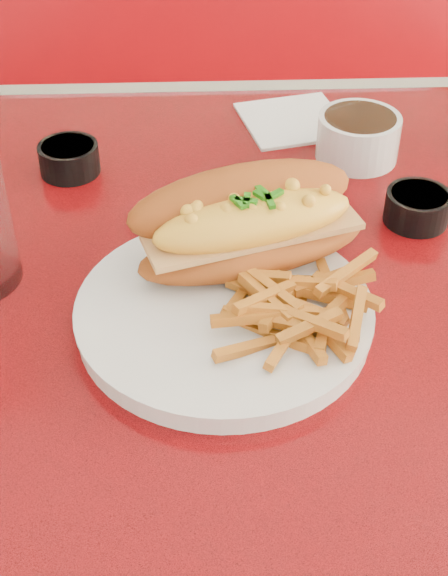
{
  "coord_description": "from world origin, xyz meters",
  "views": [
    {
      "loc": [
        -0.13,
        -0.61,
        1.25
      ],
      "look_at": [
        -0.11,
        -0.07,
        0.81
      ],
      "focal_mm": 50.0,
      "sensor_mm": 36.0,
      "label": 1
    }
  ],
  "objects_px": {
    "booth_bench_far": "(259,211)",
    "sauce_cup_right": "(417,206)",
    "dinner_plate": "(224,313)",
    "fork": "(254,264)",
    "diner_table": "(320,383)",
    "sauce_cup_left": "(69,157)",
    "mac_hoagie": "(249,222)",
    "gravy_ramekin": "(358,136)"
  },
  "relations": [
    {
      "from": "diner_table",
      "to": "fork",
      "type": "distance_m",
      "value": 0.2
    },
    {
      "from": "mac_hoagie",
      "to": "sauce_cup_right",
      "type": "relative_size",
      "value": 3.52
    },
    {
      "from": "booth_bench_far",
      "to": "sauce_cup_left",
      "type": "relative_size",
      "value": 14.88
    },
    {
      "from": "dinner_plate",
      "to": "sauce_cup_right",
      "type": "distance_m",
      "value": 0.26
    },
    {
      "from": "mac_hoagie",
      "to": "gravy_ramekin",
      "type": "relative_size",
      "value": 2.34
    },
    {
      "from": "fork",
      "to": "sauce_cup_right",
      "type": "relative_size",
      "value": 2.22
    },
    {
      "from": "booth_bench_far",
      "to": "dinner_plate",
      "type": "xyz_separation_m",
      "value": [
        -0.11,
        -0.88,
        0.49
      ]
    },
    {
      "from": "dinner_plate",
      "to": "fork",
      "type": "distance_m",
      "value": 0.07
    },
    {
      "from": "booth_bench_far",
      "to": "sauce_cup_left",
      "type": "xyz_separation_m",
      "value": [
        -0.28,
        -0.62,
        0.5
      ]
    },
    {
      "from": "booth_bench_far",
      "to": "gravy_ramekin",
      "type": "bearing_deg",
      "value": -84.55
    },
    {
      "from": "mac_hoagie",
      "to": "gravy_ramekin",
      "type": "xyz_separation_m",
      "value": [
        0.14,
        0.21,
        -0.03
      ]
    },
    {
      "from": "gravy_ramekin",
      "to": "sauce_cup_left",
      "type": "distance_m",
      "value": 0.33
    },
    {
      "from": "mac_hoagie",
      "to": "sauce_cup_left",
      "type": "xyz_separation_m",
      "value": [
        -0.19,
        0.2,
        -0.04
      ]
    },
    {
      "from": "diner_table",
      "to": "booth_bench_far",
      "type": "bearing_deg",
      "value": 90.0
    },
    {
      "from": "booth_bench_far",
      "to": "sauce_cup_right",
      "type": "height_order",
      "value": "booth_bench_far"
    },
    {
      "from": "fork",
      "to": "diner_table",
      "type": "bearing_deg",
      "value": -108.25
    },
    {
      "from": "dinner_plate",
      "to": "fork",
      "type": "bearing_deg",
      "value": 62.38
    },
    {
      "from": "mac_hoagie",
      "to": "sauce_cup_left",
      "type": "bearing_deg",
      "value": 116.91
    },
    {
      "from": "diner_table",
      "to": "booth_bench_far",
      "type": "xyz_separation_m",
      "value": [
        0.0,
        0.81,
        -0.32
      ]
    },
    {
      "from": "mac_hoagie",
      "to": "sauce_cup_right",
      "type": "xyz_separation_m",
      "value": [
        0.18,
        0.08,
        -0.04
      ]
    },
    {
      "from": "diner_table",
      "to": "gravy_ramekin",
      "type": "xyz_separation_m",
      "value": [
        0.06,
        0.21,
        0.19
      ]
    },
    {
      "from": "diner_table",
      "to": "sauce_cup_left",
      "type": "xyz_separation_m",
      "value": [
        -0.28,
        0.19,
        0.18
      ]
    },
    {
      "from": "dinner_plate",
      "to": "mac_hoagie",
      "type": "xyz_separation_m",
      "value": [
        0.03,
        0.07,
        0.05
      ]
    },
    {
      "from": "booth_bench_far",
      "to": "sauce_cup_right",
      "type": "bearing_deg",
      "value": -82.39
    },
    {
      "from": "diner_table",
      "to": "sauce_cup_left",
      "type": "distance_m",
      "value": 0.38
    },
    {
      "from": "booth_bench_far",
      "to": "mac_hoagie",
      "type": "distance_m",
      "value": 0.98
    },
    {
      "from": "dinner_plate",
      "to": "sauce_cup_right",
      "type": "height_order",
      "value": "sauce_cup_right"
    },
    {
      "from": "sauce_cup_left",
      "to": "diner_table",
      "type": "bearing_deg",
      "value": -34.71
    },
    {
      "from": "diner_table",
      "to": "mac_hoagie",
      "type": "height_order",
      "value": "mac_hoagie"
    },
    {
      "from": "booth_bench_far",
      "to": "dinner_plate",
      "type": "distance_m",
      "value": 1.02
    },
    {
      "from": "diner_table",
      "to": "booth_bench_far",
      "type": "distance_m",
      "value": 0.87
    },
    {
      "from": "sauce_cup_left",
      "to": "gravy_ramekin",
      "type": "bearing_deg",
      "value": 3.16
    },
    {
      "from": "diner_table",
      "to": "dinner_plate",
      "type": "relative_size",
      "value": 4.32
    },
    {
      "from": "gravy_ramekin",
      "to": "sauce_cup_right",
      "type": "xyz_separation_m",
      "value": [
        0.04,
        -0.13,
        -0.01
      ]
    },
    {
      "from": "diner_table",
      "to": "sauce_cup_left",
      "type": "relative_size",
      "value": 15.25
    },
    {
      "from": "diner_table",
      "to": "sauce_cup_right",
      "type": "bearing_deg",
      "value": 38.19
    },
    {
      "from": "diner_table",
      "to": "sauce_cup_right",
      "type": "xyz_separation_m",
      "value": [
        0.1,
        0.08,
        0.18
      ]
    },
    {
      "from": "diner_table",
      "to": "sauce_cup_right",
      "type": "height_order",
      "value": "sauce_cup_right"
    },
    {
      "from": "mac_hoagie",
      "to": "sauce_cup_right",
      "type": "bearing_deg",
      "value": 6.72
    },
    {
      "from": "fork",
      "to": "sauce_cup_left",
      "type": "distance_m",
      "value": 0.28
    },
    {
      "from": "gravy_ramekin",
      "to": "sauce_cup_left",
      "type": "height_order",
      "value": "gravy_ramekin"
    },
    {
      "from": "mac_hoagie",
      "to": "sauce_cup_right",
      "type": "distance_m",
      "value": 0.2
    }
  ]
}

